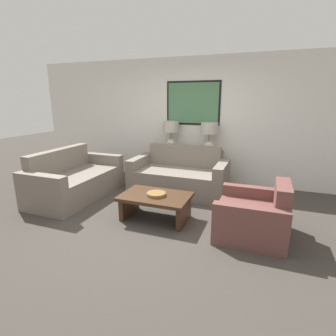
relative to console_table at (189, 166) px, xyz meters
name	(u,v)px	position (x,y,z in m)	size (l,w,h in m)	color
ground_plane	(150,221)	(0.00, -2.08, -0.36)	(20.00, 20.00, 0.00)	#3D3833
back_wall	(193,120)	(0.00, 0.27, 0.97)	(7.78, 0.12, 2.65)	silver
console_table	(189,166)	(0.00, 0.00, 0.00)	(1.40, 0.38, 0.73)	brown
table_lamp_left	(171,130)	(-0.42, 0.00, 0.78)	(0.35, 0.35, 0.59)	silver
table_lamp_right	(209,131)	(0.42, 0.00, 0.78)	(0.35, 0.35, 0.59)	silver
couch_by_back_wall	(179,177)	(0.00, -0.67, -0.06)	(1.84, 0.93, 0.88)	slate
couch_by_side	(75,181)	(-1.75, -1.60, -0.06)	(0.93, 1.84, 0.88)	slate
coffee_table	(156,202)	(0.05, -1.97, -0.08)	(1.03, 0.68, 0.39)	#3D2616
decorative_bowl	(156,194)	(0.07, -1.98, 0.05)	(0.29, 0.29, 0.05)	olive
armchair_near_back_wall	(254,217)	(1.47, -1.95, -0.10)	(0.89, 0.92, 0.76)	brown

